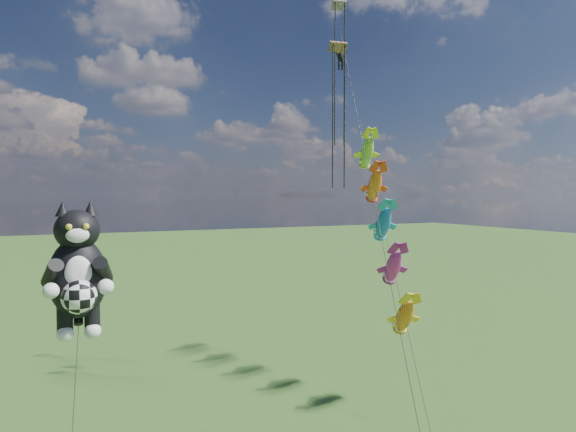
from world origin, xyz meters
name	(u,v)px	position (x,y,z in m)	size (l,w,h in m)	color
cat_kite_rig	(78,270)	(-0.44, 5.36, 9.14)	(2.79, 4.31, 12.14)	brown
fish_windsock_rig	(383,224)	(18.45, 9.09, 10.46)	(5.61, 15.03, 18.62)	brown
parafoil_rig	(342,68)	(15.14, 9.09, 20.42)	(6.23, 16.77, 25.53)	brown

